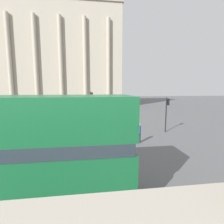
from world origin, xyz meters
The scene contains 8 objects.
plaza_building_left centered at (-9.04, 44.60, 12.09)m, with size 33.53×12.33×24.18m.
traffic_light_near centered at (-3.63, 9.59, 2.67)m, with size 0.42×0.24×4.11m.
traffic_light_mid centered at (7.52, 15.26, 2.39)m, with size 0.42×0.24×3.65m.
traffic_light_far centered at (-0.17, 23.93, 2.69)m, with size 0.42×0.24×4.14m.
pedestrian_olive centered at (0.24, 14.34, 1.02)m, with size 0.32×0.32×1.77m.
pedestrian_white centered at (4.66, 28.35, 0.93)m, with size 0.32×0.32×1.63m.
pedestrian_blue centered at (3.53, 11.95, 0.97)m, with size 0.32×0.32×1.69m.
pedestrian_yellow centered at (-1.49, 24.19, 0.98)m, with size 0.32×0.32×1.70m.
Camera 1 is at (-0.72, -1.94, 4.58)m, focal length 28.00 mm.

